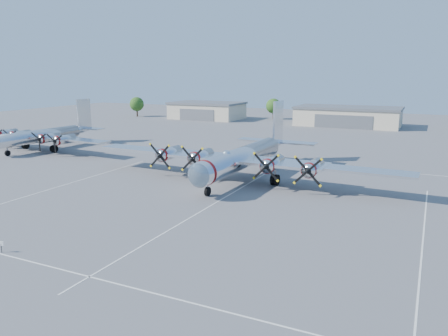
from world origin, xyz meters
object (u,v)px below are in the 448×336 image
at_px(hangar_west, 207,110).
at_px(main_bomber_b29, 244,178).
at_px(tree_west, 273,106).
at_px(hangar_center, 348,116).
at_px(bomber_west, 46,149).
at_px(tree_far_west, 137,104).
at_px(info_placard, 1,245).

bearing_deg(hangar_west, main_bomber_b29, -58.47).
bearing_deg(main_bomber_b29, hangar_west, 123.08).
bearing_deg(hangar_west, tree_west, 21.89).
relative_size(hangar_west, hangar_center, 0.79).
xyz_separation_m(tree_west, bomber_west, (-21.40, -73.32, -4.22)).
xyz_separation_m(hangar_west, tree_far_west, (-25.00, -3.96, 1.51)).
distance_m(hangar_center, tree_west, 26.30).
distance_m(tree_far_west, bomber_west, 65.84).
height_order(hangar_west, tree_west, tree_west).
height_order(main_bomber_b29, info_placard, main_bomber_b29).
bearing_deg(hangar_center, info_placard, -95.37).
bearing_deg(hangar_center, main_bomber_b29, -91.53).
xyz_separation_m(tree_west, info_placard, (15.25, -111.75, -3.51)).
bearing_deg(main_bomber_b29, tree_far_west, 137.31).
bearing_deg(bomber_west, tree_west, 77.25).
height_order(hangar_west, main_bomber_b29, hangar_west).
relative_size(bomber_west, info_placard, 34.90).
relative_size(tree_far_west, main_bomber_b29, 0.14).
distance_m(hangar_center, tree_far_west, 70.13).
xyz_separation_m(main_bomber_b29, bomber_west, (-44.52, 5.00, 0.00)).
height_order(hangar_center, main_bomber_b29, hangar_center).
bearing_deg(info_placard, tree_west, 84.91).
bearing_deg(hangar_center, tree_west, 162.18).
xyz_separation_m(hangar_west, main_bomber_b29, (43.12, -70.29, -2.71)).
bearing_deg(tree_west, info_placard, -82.23).
xyz_separation_m(bomber_west, info_placard, (36.65, -38.43, 0.71)).
bearing_deg(bomber_west, hangar_west, 92.30).
distance_m(bomber_west, info_placard, 53.11).
relative_size(tree_west, bomber_west, 0.19).
bearing_deg(hangar_center, bomber_west, -125.40).
distance_m(tree_west, info_placard, 112.84).
distance_m(tree_west, main_bomber_b29, 81.78).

